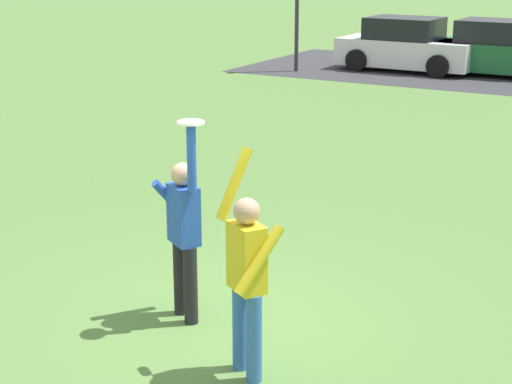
% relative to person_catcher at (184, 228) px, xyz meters
% --- Properties ---
extents(ground_plane, '(120.00, 120.00, 0.00)m').
position_rel_person_catcher_xyz_m(ground_plane, '(0.29, 0.15, -0.98)').
color(ground_plane, '#567F3D').
extents(person_catcher, '(0.58, 0.53, 2.08)m').
position_rel_person_catcher_xyz_m(person_catcher, '(0.00, 0.00, 0.00)').
color(person_catcher, black).
rests_on(person_catcher, ground_plane).
extents(person_defender, '(0.65, 0.62, 2.04)m').
position_rel_person_catcher_xyz_m(person_defender, '(1.13, -0.71, -0.00)').
color(person_defender, '#3366B7').
rests_on(person_defender, ground_plane).
extents(frisbee_disc, '(0.26, 0.26, 0.02)m').
position_rel_person_catcher_xyz_m(frisbee_disc, '(0.19, -0.12, 1.11)').
color(frisbee_disc, white).
rests_on(frisbee_disc, person_catcher).
extents(parked_car_white, '(4.15, 2.13, 1.59)m').
position_rel_person_catcher_xyz_m(parked_car_white, '(-4.00, 17.82, -0.25)').
color(parked_car_white, white).
rests_on(parked_car_white, ground_plane).
extents(parked_car_green, '(4.15, 2.13, 1.59)m').
position_rel_person_catcher_xyz_m(parked_car_green, '(-1.33, 18.23, -0.25)').
color(parked_car_green, '#1E6633').
rests_on(parked_car_green, ground_plane).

